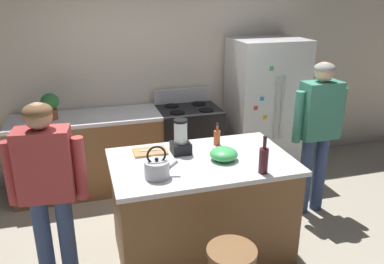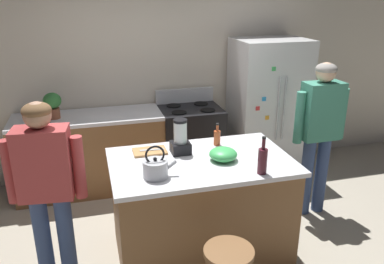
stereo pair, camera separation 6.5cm
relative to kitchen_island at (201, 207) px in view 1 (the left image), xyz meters
name	(u,v)px [view 1 (the left image)]	position (x,y,z in m)	size (l,w,h in m)	color
ground_plane	(201,250)	(0.00, 0.00, -0.48)	(14.00, 14.00, 0.00)	#B2A893
back_wall	(156,71)	(0.00, 1.95, 0.87)	(8.00, 0.10, 2.70)	beige
kitchen_island	(201,207)	(0.00, 0.00, 0.00)	(1.58, 0.97, 0.95)	brown
back_counter_run	(100,152)	(-0.80, 1.55, 0.00)	(2.00, 0.64, 0.95)	brown
refrigerator	(265,107)	(1.35, 1.50, 0.41)	(0.90, 0.73, 1.76)	silver
stove_range	(189,143)	(0.31, 1.52, 0.01)	(0.76, 0.65, 1.13)	black
person_by_island_left	(47,183)	(-1.26, -0.12, 0.49)	(0.60, 0.26, 1.60)	#384C7A
person_by_sink_right	(318,125)	(1.39, 0.36, 0.54)	(0.59, 0.23, 1.67)	#384C7A
potted_plant	(50,104)	(-1.30, 1.55, 0.65)	(0.20, 0.20, 0.30)	brown
blender_appliance	(181,139)	(-0.14, 0.19, 0.61)	(0.17, 0.17, 0.32)	black
bottle_cooking_sauce	(217,137)	(0.24, 0.29, 0.55)	(0.06, 0.06, 0.22)	#B24C26
bottle_wine	(264,160)	(0.40, -0.38, 0.59)	(0.08, 0.08, 0.32)	#471923
mixing_bowl	(224,154)	(0.18, -0.06, 0.53)	(0.24, 0.24, 0.11)	#3FB259
tea_kettle	(157,168)	(-0.44, -0.22, 0.55)	(0.28, 0.20, 0.27)	#B7BABF
cutting_board	(150,152)	(-0.40, 0.28, 0.48)	(0.30, 0.20, 0.02)	#B7844C
chef_knife	(152,150)	(-0.38, 0.28, 0.50)	(0.22, 0.03, 0.01)	#B7BABF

